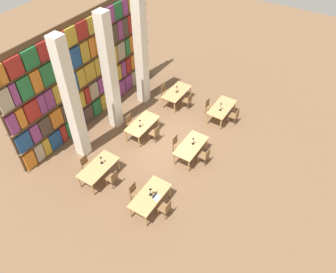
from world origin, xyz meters
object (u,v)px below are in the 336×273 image
object	(u,v)px
reading_table_0	(150,197)
chair_2	(205,156)
chair_11	(165,92)
reading_table_2	(222,108)
desk_lamp_5	(177,88)
desk_lamp_3	(101,159)
chair_8	(155,133)
chair_0	(166,208)
pillar_right	(141,52)
pillar_center	(110,75)
chair_10	(188,100)
desk_lamp_0	(151,190)
reading_table_4	(142,125)
desk_lamp_4	(140,122)
laptop	(156,197)
chair_7	(87,164)
chair_4	(235,116)
reading_table_1	(191,146)
desk_lamp_1	(193,140)
reading_table_5	(177,93)
chair_5	(209,106)
chair_9	(131,122)
reading_table_3	(98,168)
pillar_left	(72,102)
chair_3	(177,143)
desk_lamp_2	(221,105)
chair_6	(113,178)

from	to	relation	value
reading_table_0	chair_2	world-z (taller)	chair_2
chair_11	reading_table_2	bearing A→B (deg)	92.43
reading_table_0	desk_lamp_5	distance (m)	7.05
desk_lamp_3	chair_8	size ratio (longest dim) A/B	0.47
chair_0	pillar_right	bearing A→B (deg)	41.90
pillar_center	chair_10	bearing A→B (deg)	-37.64
desk_lamp_0	reading_table_4	world-z (taller)	desk_lamp_0
desk_lamp_4	reading_table_4	bearing A→B (deg)	11.25
laptop	chair_7	size ratio (longest dim) A/B	0.37
chair_4	chair_8	size ratio (longest dim) A/B	1.00
chair_2	reading_table_4	xyz separation A→B (m)	(0.04, 3.52, 0.20)
chair_2	chair_8	world-z (taller)	same
pillar_right	reading_table_1	distance (m)	5.58
desk_lamp_1	reading_table_5	world-z (taller)	desk_lamp_1
pillar_center	chair_0	xyz separation A→B (m)	(-3.32, -5.19, -2.53)
desk_lamp_0	chair_8	size ratio (longest dim) A/B	0.47
chair_0	chair_5	xyz separation A→B (m)	(6.69, 1.52, 0.00)
chair_0	chair_9	bearing A→B (deg)	51.70
reading_table_1	reading_table_4	size ratio (longest dim) A/B	1.00
reading_table_1	reading_table_4	bearing A→B (deg)	89.26
chair_7	chair_9	size ratio (longest dim) A/B	1.00
reading_table_1	chair_9	world-z (taller)	chair_9
reading_table_3	pillar_left	bearing A→B (deg)	64.98
chair_7	desk_lamp_5	world-z (taller)	desk_lamp_5
chair_9	reading_table_5	distance (m)	3.28
desk_lamp_1	chair_9	bearing A→B (deg)	91.36
chair_2	reading_table_3	distance (m)	4.78
laptop	chair_3	bearing A→B (deg)	17.37
reading_table_3	reading_table_5	bearing A→B (deg)	0.05
chair_2	desk_lamp_3	world-z (taller)	desk_lamp_3
pillar_center	chair_7	bearing A→B (deg)	-163.36
laptop	desk_lamp_5	bearing A→B (deg)	24.76
chair_2	desk_lamp_3	xyz separation A→B (m)	(-3.04, 3.47, 0.56)
reading_table_2	chair_7	world-z (taller)	chair_7
chair_8	reading_table_5	distance (m)	3.26
chair_4	chair_10	world-z (taller)	same
pillar_left	laptop	xyz separation A→B (m)	(-0.78, -4.72, -2.21)
desk_lamp_2	reading_table_5	bearing A→B (deg)	85.97
desk_lamp_1	desk_lamp_5	size ratio (longest dim) A/B	0.96
reading_table_3	chair_8	size ratio (longest dim) A/B	2.13
chair_9	reading_table_5	size ratio (longest dim) A/B	0.47
pillar_left	desk_lamp_3	world-z (taller)	pillar_left
laptop	chair_2	world-z (taller)	laptop
chair_7	chair_9	distance (m)	3.32
desk_lamp_4	reading_table_5	bearing A→B (deg)	-0.04
chair_6	reading_table_4	xyz separation A→B (m)	(3.31, 0.80, 0.20)
chair_4	chair_11	size ratio (longest dim) A/B	1.00
chair_3	reading_table_5	world-z (taller)	chair_3
chair_4	chair_5	size ratio (longest dim) A/B	1.00
chair_10	chair_8	bearing A→B (deg)	179.07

